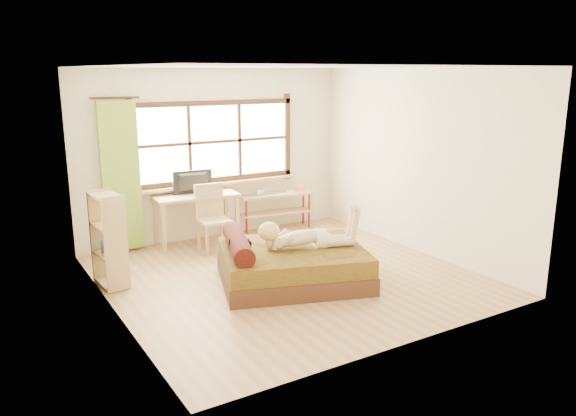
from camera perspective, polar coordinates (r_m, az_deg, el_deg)
floor at (r=7.51m, az=-0.08°, el=-6.91°), size 4.50×4.50×0.00m
ceiling at (r=7.02m, az=-0.08°, el=14.18°), size 4.50×4.50×0.00m
wall_back at (r=9.12m, az=-7.44°, el=5.45°), size 4.50×0.00×4.50m
wall_front at (r=5.39m, az=12.39°, el=-0.52°), size 4.50×0.00×4.50m
wall_left at (r=6.30m, az=-17.88°, el=1.20°), size 0.00×4.50×4.50m
wall_right at (r=8.51m, az=13.05°, el=4.62°), size 0.00×4.50×4.50m
window at (r=9.07m, az=-7.40°, el=6.42°), size 2.80×0.16×1.46m
curtain at (r=8.54m, az=-16.63°, el=3.07°), size 0.55×0.10×2.20m
bed at (r=7.22m, az=0.18°, el=-5.70°), size 2.18×1.95×0.69m
woman at (r=7.12m, az=1.77°, el=-1.94°), size 1.32×0.75×0.54m
kitten at (r=6.88m, az=-5.03°, el=-3.97°), size 0.29×0.19×0.22m
desk at (r=8.78m, az=-9.35°, el=0.70°), size 1.31×0.66×0.80m
monitor at (r=8.77m, az=-9.54°, el=2.58°), size 0.63×0.12×0.36m
chair at (r=8.53m, az=-7.75°, el=-0.57°), size 0.47×0.47×1.00m
pipe_shelf at (r=9.58m, az=-1.18°, el=0.53°), size 1.28×0.50×0.71m
cup at (r=9.39m, az=-2.85°, el=1.59°), size 0.15×0.15×0.10m
book at (r=9.64m, az=-0.23°, el=1.67°), size 0.18×0.23×0.02m
bookshelf at (r=7.33m, az=-17.76°, el=-3.09°), size 0.35×0.55×1.20m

